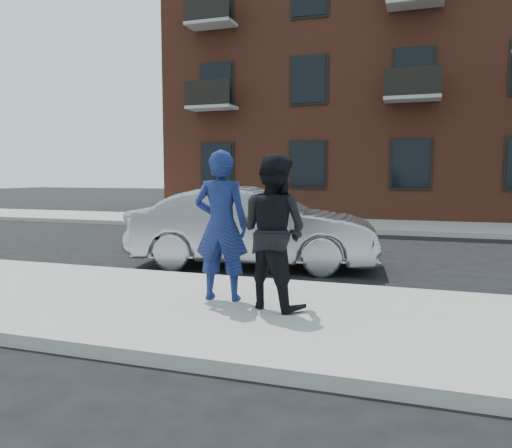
% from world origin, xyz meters
% --- Properties ---
extents(ground, '(100.00, 100.00, 0.00)m').
position_xyz_m(ground, '(0.00, 0.00, 0.00)').
color(ground, black).
rests_on(ground, ground).
extents(near_sidewalk, '(50.00, 3.50, 0.15)m').
position_xyz_m(near_sidewalk, '(0.00, -0.25, 0.07)').
color(near_sidewalk, gray).
rests_on(near_sidewalk, ground).
extents(near_curb, '(50.00, 0.10, 0.15)m').
position_xyz_m(near_curb, '(0.00, 1.55, 0.07)').
color(near_curb, '#999691').
rests_on(near_curb, ground).
extents(far_sidewalk, '(50.00, 3.50, 0.15)m').
position_xyz_m(far_sidewalk, '(0.00, 11.25, 0.07)').
color(far_sidewalk, gray).
rests_on(far_sidewalk, ground).
extents(far_curb, '(50.00, 0.10, 0.15)m').
position_xyz_m(far_curb, '(0.00, 9.45, 0.07)').
color(far_curb, '#999691').
rests_on(far_curb, ground).
extents(apartment_building, '(24.30, 10.30, 12.30)m').
position_xyz_m(apartment_building, '(2.00, 18.00, 6.16)').
color(apartment_building, brown).
rests_on(apartment_building, ground).
extents(silver_sedan, '(4.99, 2.34, 1.58)m').
position_xyz_m(silver_sedan, '(-2.57, 3.20, 0.79)').
color(silver_sedan, '#999BA3').
rests_on(silver_sedan, ground).
extents(man_hoodie, '(0.79, 0.57, 2.01)m').
position_xyz_m(man_hoodie, '(-1.97, 0.09, 1.16)').
color(man_hoodie, navy).
rests_on(man_hoodie, near_sidewalk).
extents(man_peacoat, '(1.14, 1.02, 1.94)m').
position_xyz_m(man_peacoat, '(-1.20, -0.06, 1.12)').
color(man_peacoat, black).
rests_on(man_peacoat, near_sidewalk).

